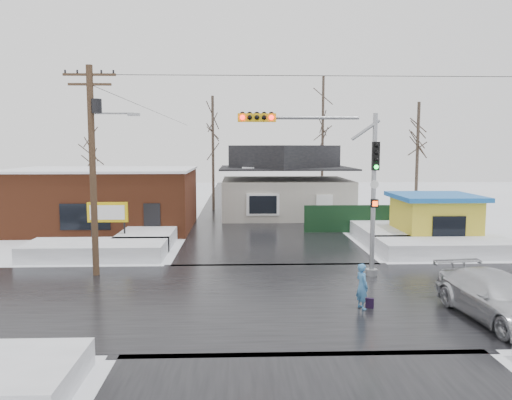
{
  "coord_description": "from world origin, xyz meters",
  "views": [
    {
      "loc": [
        -1.77,
        -18.03,
        5.59
      ],
      "look_at": [
        -0.92,
        6.19,
        3.0
      ],
      "focal_mm": 35.0,
      "sensor_mm": 36.0,
      "label": 1
    }
  ],
  "objects_px": {
    "pedestrian": "(362,287)",
    "utility_pole": "(94,158)",
    "traffic_signal": "(338,172)",
    "kiosk": "(434,219)",
    "marquee_sign": "(108,214)",
    "car": "(498,298)"
  },
  "relations": [
    {
      "from": "kiosk",
      "to": "car",
      "type": "xyz_separation_m",
      "value": [
        -2.93,
        -12.7,
        -0.72
      ]
    },
    {
      "from": "marquee_sign",
      "to": "car",
      "type": "bearing_deg",
      "value": -38.09
    },
    {
      "from": "kiosk",
      "to": "traffic_signal",
      "type": "bearing_deg",
      "value": -135.16
    },
    {
      "from": "utility_pole",
      "to": "pedestrian",
      "type": "xyz_separation_m",
      "value": [
        10.4,
        -4.91,
        -4.32
      ]
    },
    {
      "from": "marquee_sign",
      "to": "pedestrian",
      "type": "distance_m",
      "value": 15.86
    },
    {
      "from": "utility_pole",
      "to": "kiosk",
      "type": "bearing_deg",
      "value": 20.44
    },
    {
      "from": "traffic_signal",
      "to": "car",
      "type": "xyz_separation_m",
      "value": [
        4.13,
        -5.67,
        -3.79
      ]
    },
    {
      "from": "utility_pole",
      "to": "pedestrian",
      "type": "bearing_deg",
      "value": -25.25
    },
    {
      "from": "utility_pole",
      "to": "kiosk",
      "type": "distance_m",
      "value": 18.95
    },
    {
      "from": "pedestrian",
      "to": "utility_pole",
      "type": "bearing_deg",
      "value": 45.58
    },
    {
      "from": "utility_pole",
      "to": "car",
      "type": "relative_size",
      "value": 1.75
    },
    {
      "from": "traffic_signal",
      "to": "marquee_sign",
      "type": "relative_size",
      "value": 2.75
    },
    {
      "from": "marquee_sign",
      "to": "pedestrian",
      "type": "height_order",
      "value": "marquee_sign"
    },
    {
      "from": "kiosk",
      "to": "car",
      "type": "distance_m",
      "value": 13.06
    },
    {
      "from": "car",
      "to": "traffic_signal",
      "type": "bearing_deg",
      "value": 119.11
    },
    {
      "from": "marquee_sign",
      "to": "car",
      "type": "height_order",
      "value": "marquee_sign"
    },
    {
      "from": "traffic_signal",
      "to": "kiosk",
      "type": "bearing_deg",
      "value": 44.84
    },
    {
      "from": "pedestrian",
      "to": "car",
      "type": "relative_size",
      "value": 0.31
    },
    {
      "from": "traffic_signal",
      "to": "marquee_sign",
      "type": "distance_m",
      "value": 13.42
    },
    {
      "from": "traffic_signal",
      "to": "pedestrian",
      "type": "relative_size",
      "value": 4.42
    },
    {
      "from": "marquee_sign",
      "to": "kiosk",
      "type": "xyz_separation_m",
      "value": [
        18.5,
        0.5,
        -0.46
      ]
    },
    {
      "from": "traffic_signal",
      "to": "pedestrian",
      "type": "height_order",
      "value": "traffic_signal"
    }
  ]
}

